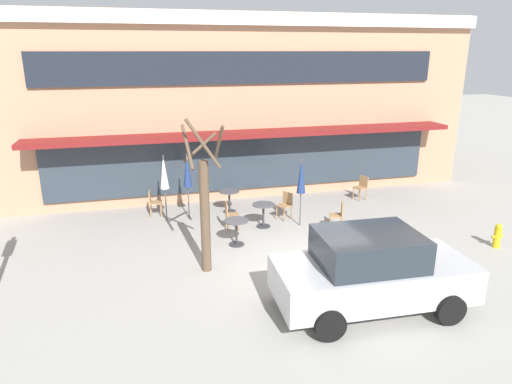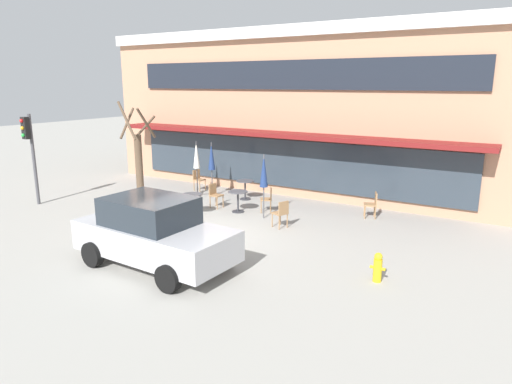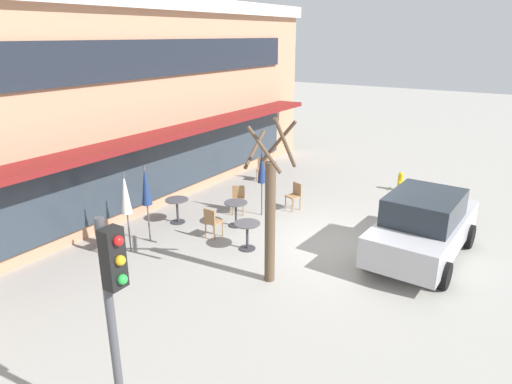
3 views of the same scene
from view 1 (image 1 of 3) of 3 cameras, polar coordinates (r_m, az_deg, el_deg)
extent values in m
plane|color=#9E9B93|center=(12.10, 6.02, -9.20)|extent=(80.00, 80.00, 0.00)
cube|color=tan|center=(20.57, -3.73, 11.55)|extent=(17.99, 8.00, 6.66)
cube|color=silver|center=(16.48, -0.95, 20.90)|extent=(17.99, 0.24, 0.44)
cube|color=maroon|center=(16.28, -0.51, 7.29)|extent=(15.29, 1.10, 0.16)
cube|color=#1E232D|center=(16.52, -0.97, 15.28)|extent=(14.39, 0.10, 1.10)
cube|color=#2D3842|center=(16.99, -0.91, 3.58)|extent=(14.39, 0.10, 1.90)
cylinder|color=#333338|center=(13.27, -2.44, -6.55)|extent=(0.44, 0.44, 0.03)
cylinder|color=#333338|center=(13.13, -2.46, -5.09)|extent=(0.07, 0.07, 0.70)
cylinder|color=#4C4C51|center=(13.00, -2.48, -3.60)|extent=(0.70, 0.70, 0.03)
cylinder|color=#333338|center=(14.57, 0.92, -4.30)|extent=(0.44, 0.44, 0.03)
cylinder|color=#333338|center=(14.44, 0.93, -2.96)|extent=(0.07, 0.07, 0.70)
cylinder|color=#4C4C51|center=(14.32, 0.93, -1.59)|extent=(0.70, 0.70, 0.03)
cylinder|color=#333338|center=(15.91, -3.33, -2.43)|extent=(0.44, 0.44, 0.03)
cylinder|color=#333338|center=(15.79, -3.35, -1.19)|extent=(0.07, 0.07, 0.70)
cylinder|color=#4C4C51|center=(15.68, -3.37, 0.08)|extent=(0.70, 0.70, 0.03)
cylinder|color=#4C4C51|center=(15.05, -11.31, 0.44)|extent=(0.04, 0.04, 2.20)
cone|color=silver|center=(14.91, -11.43, 2.46)|extent=(0.28, 0.28, 1.10)
cylinder|color=#4C4C51|center=(15.14, -8.52, 0.68)|extent=(0.04, 0.04, 2.20)
cone|color=navy|center=(14.99, -8.61, 2.70)|extent=(0.28, 0.28, 1.10)
cylinder|color=#4C4C51|center=(14.39, 5.63, -0.09)|extent=(0.04, 0.04, 2.20)
cone|color=navy|center=(14.24, 5.69, 2.03)|extent=(0.28, 0.28, 1.10)
cylinder|color=#9E754C|center=(14.32, 9.28, -4.03)|extent=(0.04, 0.04, 0.45)
cylinder|color=#9E754C|center=(14.64, 9.21, -3.55)|extent=(0.04, 0.04, 0.45)
cylinder|color=#9E754C|center=(14.35, 10.64, -4.06)|extent=(0.04, 0.04, 0.45)
cylinder|color=#9E754C|center=(14.67, 10.53, -3.58)|extent=(0.04, 0.04, 0.45)
cube|color=#9E754C|center=(14.41, 9.96, -2.89)|extent=(0.52, 0.52, 0.04)
cube|color=#9E754C|center=(14.35, 10.73, -2.09)|extent=(0.18, 0.39, 0.40)
cylinder|color=#9E754C|center=(17.32, 12.90, -0.47)|extent=(0.04, 0.04, 0.45)
cylinder|color=#9E754C|center=(17.52, 12.05, -0.20)|extent=(0.04, 0.04, 0.45)
cylinder|color=#9E754C|center=(17.57, 13.62, -0.27)|extent=(0.04, 0.04, 0.45)
cylinder|color=#9E754C|center=(17.77, 12.78, 0.00)|extent=(0.04, 0.04, 0.45)
cube|color=#9E754C|center=(17.47, 12.89, 0.53)|extent=(0.52, 0.52, 0.04)
cube|color=#9E754C|center=(17.55, 13.32, 1.32)|extent=(0.19, 0.39, 0.40)
cylinder|color=#9E754C|center=(15.98, -11.75, -1.90)|extent=(0.04, 0.04, 0.45)
cylinder|color=#9E754C|center=(15.66, -11.81, -2.30)|extent=(0.04, 0.04, 0.45)
cylinder|color=#9E754C|center=(16.00, -12.96, -1.95)|extent=(0.04, 0.04, 0.45)
cylinder|color=#9E754C|center=(15.68, -13.05, -2.36)|extent=(0.04, 0.04, 0.45)
cube|color=#9E754C|center=(15.75, -12.45, -1.28)|extent=(0.44, 0.44, 0.04)
cube|color=#9E754C|center=(15.70, -13.15, -0.55)|extent=(0.08, 0.40, 0.40)
cylinder|color=#9E754C|center=(14.96, 3.57, -2.88)|extent=(0.04, 0.04, 0.45)
cylinder|color=#9E754C|center=(15.17, 2.60, -2.58)|extent=(0.04, 0.04, 0.45)
cylinder|color=#9E754C|center=(15.21, 4.41, -2.56)|extent=(0.04, 0.04, 0.45)
cylinder|color=#9E754C|center=(15.42, 3.44, -2.27)|extent=(0.04, 0.04, 0.45)
cube|color=#9E754C|center=(15.11, 3.52, -1.70)|extent=(0.55, 0.55, 0.04)
cube|color=#9E754C|center=(15.17, 3.98, -0.75)|extent=(0.24, 0.36, 0.40)
cylinder|color=#9E754C|center=(14.51, -2.41, -3.52)|extent=(0.04, 0.04, 0.45)
cylinder|color=#9E754C|center=(14.20, -2.19, -4.00)|extent=(0.04, 0.04, 0.45)
cylinder|color=#9E754C|center=(14.47, -3.74, -3.61)|extent=(0.04, 0.04, 0.45)
cylinder|color=#9E754C|center=(14.15, -3.56, -4.09)|extent=(0.04, 0.04, 0.45)
cube|color=#9E754C|center=(14.25, -2.99, -2.88)|extent=(0.42, 0.42, 0.04)
cube|color=#9E754C|center=(14.15, -3.73, -2.09)|extent=(0.07, 0.40, 0.40)
cube|color=#B7B7BC|center=(10.25, 14.35, -10.45)|extent=(4.28, 1.98, 0.76)
cube|color=#232B33|center=(9.88, 13.87, -6.86)|extent=(2.17, 1.69, 0.68)
cylinder|color=black|center=(11.70, 18.04, -9.23)|extent=(0.65, 0.25, 0.64)
cylinder|color=black|center=(10.39, 23.06, -13.35)|extent=(0.65, 0.25, 0.64)
cylinder|color=black|center=(10.70, 5.65, -11.00)|extent=(0.65, 0.25, 0.64)
cylinder|color=black|center=(9.25, 9.18, -16.10)|extent=(0.65, 0.25, 0.64)
cylinder|color=brown|center=(11.34, -6.38, -3.15)|extent=(0.24, 0.24, 2.88)
cylinder|color=brown|center=(10.93, -4.70, 6.05)|extent=(0.16, 0.85, 1.01)
cylinder|color=brown|center=(11.26, -7.04, 5.56)|extent=(0.86, 0.10, 0.73)
cylinder|color=brown|center=(10.74, -8.57, 5.59)|extent=(0.21, 0.80, 0.96)
cylinder|color=brown|center=(10.46, -6.64, 6.00)|extent=(0.81, 0.17, 1.19)
cylinder|color=gold|center=(14.72, 27.90, -5.11)|extent=(0.20, 0.20, 0.55)
sphere|color=gold|center=(14.60, 28.09, -3.89)|extent=(0.19, 0.19, 0.19)
cylinder|color=gold|center=(14.61, 27.55, -4.98)|extent=(0.10, 0.07, 0.07)
cylinder|color=gold|center=(14.78, 28.31, -4.85)|extent=(0.10, 0.07, 0.07)
camera|label=2|loc=(12.43, 74.89, 0.47)|focal=32.00mm
camera|label=3|loc=(8.76, -65.80, 8.05)|focal=32.00mm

